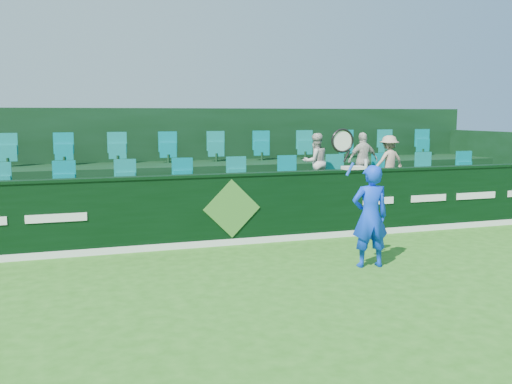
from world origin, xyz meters
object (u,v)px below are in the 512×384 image
object	(u,v)px
spectator_middle	(363,160)
towel	(353,168)
spectator_left	(315,162)
spectator_right	(389,161)
tennis_player	(370,215)
drinks_bottle	(366,164)

from	to	relation	value
spectator_middle	towel	world-z (taller)	spectator_middle
spectator_left	spectator_right	xyz separation A→B (m)	(1.82, 0.00, -0.03)
tennis_player	spectator_middle	world-z (taller)	tennis_player
towel	drinks_bottle	world-z (taller)	drinks_bottle
tennis_player	drinks_bottle	distance (m)	2.61
towel	drinks_bottle	bearing A→B (deg)	0.00
tennis_player	spectator_right	distance (m)	4.17
spectator_right	towel	distance (m)	1.86
tennis_player	drinks_bottle	bearing A→B (deg)	62.57
drinks_bottle	spectator_right	bearing A→B (deg)	42.85
spectator_middle	drinks_bottle	xyz separation A→B (m)	(-0.55, -1.12, 0.03)
tennis_player	towel	distance (m)	2.48
drinks_bottle	spectator_left	bearing A→B (deg)	118.76
spectator_left	drinks_bottle	bearing A→B (deg)	112.42
spectator_middle	towel	size ratio (longest dim) A/B	2.94
spectator_right	drinks_bottle	distance (m)	1.65
spectator_middle	spectator_right	xyz separation A→B (m)	(0.66, 0.00, -0.04)
towel	drinks_bottle	distance (m)	0.29
tennis_player	towel	size ratio (longest dim) A/B	5.42
spectator_left	spectator_right	distance (m)	1.82
tennis_player	spectator_right	world-z (taller)	tennis_player
towel	drinks_bottle	xyz separation A→B (m)	(0.28, 0.00, 0.07)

